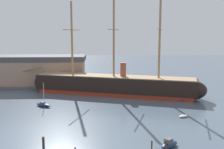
{
  "coord_description": "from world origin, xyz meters",
  "views": [
    {
      "loc": [
        -1.18,
        -30.91,
        17.82
      ],
      "look_at": [
        1.66,
        31.31,
        8.39
      ],
      "focal_mm": 42.13,
      "sensor_mm": 36.0,
      "label": 1
    }
  ],
  "objects_px": {
    "sailboat_alongside_bow": "(43,105)",
    "seagull_in_flight": "(145,47)",
    "mooring_piling_right_pair": "(43,143)",
    "dinghy_mid_right": "(183,116)",
    "mooring_piling_nearest": "(152,145)",
    "tall_ship": "(114,85)",
    "motorboat_alongside_stern": "(183,100)",
    "motorboat_foreground_right": "(169,144)",
    "motorboat_distant_centre": "(116,83)",
    "motorboat_far_left": "(14,87)",
    "dockside_warehouse_left": "(6,71)",
    "mooring_piling_left_pair": "(166,148)"
  },
  "relations": [
    {
      "from": "sailboat_alongside_bow",
      "to": "seagull_in_flight",
      "type": "bearing_deg",
      "value": -16.66
    },
    {
      "from": "mooring_piling_right_pair",
      "to": "sailboat_alongside_bow",
      "type": "bearing_deg",
      "value": 101.9
    },
    {
      "from": "dinghy_mid_right",
      "to": "mooring_piling_nearest",
      "type": "xyz_separation_m",
      "value": [
        -10.14,
        -16.13,
        0.54
      ]
    },
    {
      "from": "tall_ship",
      "to": "mooring_piling_nearest",
      "type": "height_order",
      "value": "tall_ship"
    },
    {
      "from": "motorboat_alongside_stern",
      "to": "mooring_piling_right_pair",
      "type": "height_order",
      "value": "mooring_piling_right_pair"
    },
    {
      "from": "motorboat_foreground_right",
      "to": "mooring_piling_right_pair",
      "type": "bearing_deg",
      "value": 178.61
    },
    {
      "from": "tall_ship",
      "to": "mooring_piling_right_pair",
      "type": "xyz_separation_m",
      "value": [
        -13.07,
        -37.21,
        -2.08
      ]
    },
    {
      "from": "tall_ship",
      "to": "mooring_piling_nearest",
      "type": "distance_m",
      "value": 38.93
    },
    {
      "from": "mooring_piling_nearest",
      "to": "mooring_piling_right_pair",
      "type": "distance_m",
      "value": 17.04
    },
    {
      "from": "motorboat_distant_centre",
      "to": "mooring_piling_nearest",
      "type": "bearing_deg",
      "value": -87.62
    },
    {
      "from": "motorboat_foreground_right",
      "to": "sailboat_alongside_bow",
      "type": "distance_m",
      "value": 35.67
    },
    {
      "from": "motorboat_far_left",
      "to": "dockside_warehouse_left",
      "type": "relative_size",
      "value": 0.07
    },
    {
      "from": "tall_ship",
      "to": "motorboat_alongside_stern",
      "type": "relative_size",
      "value": 16.24
    },
    {
      "from": "motorboat_foreground_right",
      "to": "seagull_in_flight",
      "type": "bearing_deg",
      "value": 93.24
    },
    {
      "from": "dinghy_mid_right",
      "to": "sailboat_alongside_bow",
      "type": "distance_m",
      "value": 33.87
    },
    {
      "from": "motorboat_foreground_right",
      "to": "sailboat_alongside_bow",
      "type": "height_order",
      "value": "sailboat_alongside_bow"
    },
    {
      "from": "motorboat_foreground_right",
      "to": "dockside_warehouse_left",
      "type": "distance_m",
      "value": 69.46
    },
    {
      "from": "motorboat_far_left",
      "to": "dockside_warehouse_left",
      "type": "height_order",
      "value": "dockside_warehouse_left"
    },
    {
      "from": "tall_ship",
      "to": "dinghy_mid_right",
      "type": "bearing_deg",
      "value": -58.07
    },
    {
      "from": "motorboat_foreground_right",
      "to": "dinghy_mid_right",
      "type": "xyz_separation_m",
      "value": [
        7.13,
        15.15,
        -0.28
      ]
    },
    {
      "from": "motorboat_far_left",
      "to": "mooring_piling_nearest",
      "type": "height_order",
      "value": "motorboat_far_left"
    },
    {
      "from": "motorboat_foreground_right",
      "to": "dinghy_mid_right",
      "type": "distance_m",
      "value": 16.75
    },
    {
      "from": "motorboat_distant_centre",
      "to": "motorboat_far_left",
      "type": "bearing_deg",
      "value": -170.47
    },
    {
      "from": "motorboat_foreground_right",
      "to": "mooring_piling_right_pair",
      "type": "height_order",
      "value": "mooring_piling_right_pair"
    },
    {
      "from": "motorboat_distant_centre",
      "to": "seagull_in_flight",
      "type": "distance_m",
      "value": 39.36
    },
    {
      "from": "tall_ship",
      "to": "sailboat_alongside_bow",
      "type": "bearing_deg",
      "value": -145.73
    },
    {
      "from": "dinghy_mid_right",
      "to": "sailboat_alongside_bow",
      "type": "bearing_deg",
      "value": 162.68
    },
    {
      "from": "dinghy_mid_right",
      "to": "dockside_warehouse_left",
      "type": "relative_size",
      "value": 0.04
    },
    {
      "from": "mooring_piling_right_pair",
      "to": "dockside_warehouse_left",
      "type": "height_order",
      "value": "dockside_warehouse_left"
    },
    {
      "from": "dockside_warehouse_left",
      "to": "seagull_in_flight",
      "type": "distance_m",
      "value": 56.66
    },
    {
      "from": "motorboat_far_left",
      "to": "dockside_warehouse_left",
      "type": "xyz_separation_m",
      "value": [
        -4.25,
        5.09,
        4.72
      ]
    },
    {
      "from": "tall_ship",
      "to": "motorboat_distant_centre",
      "type": "bearing_deg",
      "value": 84.42
    },
    {
      "from": "motorboat_alongside_stern",
      "to": "mooring_piling_right_pair",
      "type": "distance_m",
      "value": 42.16
    },
    {
      "from": "dinghy_mid_right",
      "to": "mooring_piling_left_pair",
      "type": "xyz_separation_m",
      "value": [
        -8.42,
        -17.91,
        0.88
      ]
    },
    {
      "from": "tall_ship",
      "to": "sailboat_alongside_bow",
      "type": "xyz_separation_m",
      "value": [
        -18.29,
        -12.46,
        -2.52
      ]
    },
    {
      "from": "motorboat_far_left",
      "to": "dinghy_mid_right",
      "type": "bearing_deg",
      "value": -35.36
    },
    {
      "from": "motorboat_far_left",
      "to": "mooring_piling_right_pair",
      "type": "xyz_separation_m",
      "value": [
        19.78,
        -47.95,
        0.38
      ]
    },
    {
      "from": "tall_ship",
      "to": "dockside_warehouse_left",
      "type": "relative_size",
      "value": 0.94
    },
    {
      "from": "seagull_in_flight",
      "to": "mooring_piling_left_pair",
      "type": "bearing_deg",
      "value": -90.73
    },
    {
      "from": "dinghy_mid_right",
      "to": "motorboat_far_left",
      "type": "distance_m",
      "value": 57.52
    },
    {
      "from": "motorboat_foreground_right",
      "to": "sailboat_alongside_bow",
      "type": "bearing_deg",
      "value": 134.96
    },
    {
      "from": "sailboat_alongside_bow",
      "to": "mooring_piling_left_pair",
      "type": "relative_size",
      "value": 2.64
    },
    {
      "from": "dinghy_mid_right",
      "to": "mooring_piling_nearest",
      "type": "bearing_deg",
      "value": -122.16
    },
    {
      "from": "motorboat_far_left",
      "to": "motorboat_foreground_right",
      "type": "bearing_deg",
      "value": -50.61
    },
    {
      "from": "dockside_warehouse_left",
      "to": "mooring_piling_left_pair",
      "type": "bearing_deg",
      "value": -52.79
    },
    {
      "from": "motorboat_foreground_right",
      "to": "motorboat_alongside_stern",
      "type": "relative_size",
      "value": 1.11
    },
    {
      "from": "dinghy_mid_right",
      "to": "mooring_piling_left_pair",
      "type": "distance_m",
      "value": 19.81
    },
    {
      "from": "sailboat_alongside_bow",
      "to": "tall_ship",
      "type": "bearing_deg",
      "value": 34.27
    },
    {
      "from": "dinghy_mid_right",
      "to": "mooring_piling_right_pair",
      "type": "relative_size",
      "value": 1.28
    },
    {
      "from": "motorboat_far_left",
      "to": "mooring_piling_left_pair",
      "type": "bearing_deg",
      "value": -53.06
    }
  ]
}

